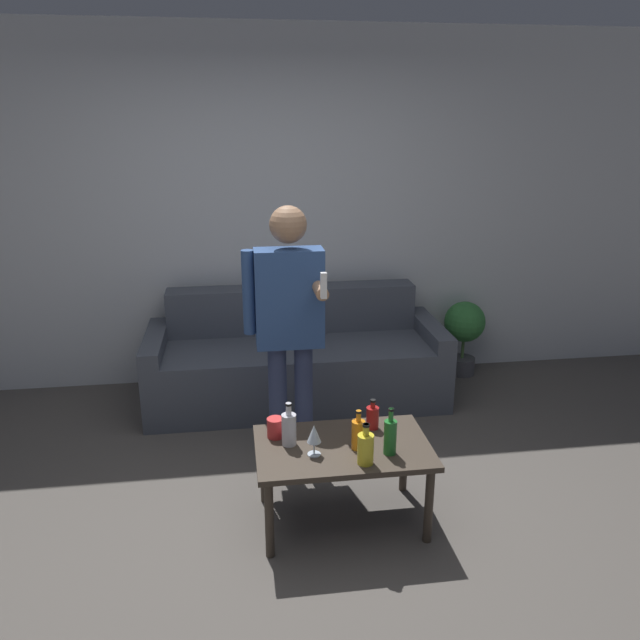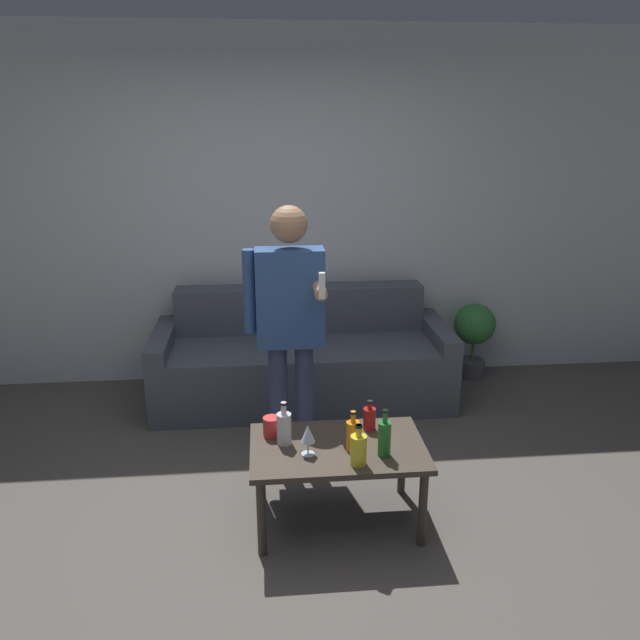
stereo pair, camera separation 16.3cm
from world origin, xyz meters
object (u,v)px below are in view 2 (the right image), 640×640
object	(u,v)px
bottle_orange	(358,449)
person_standing_front	(289,317)
coffee_table	(338,455)
couch	(302,360)

from	to	relation	value
bottle_orange	person_standing_front	world-z (taller)	person_standing_front
coffee_table	bottle_orange	distance (m)	0.25
couch	coffee_table	distance (m)	1.56
bottle_orange	person_standing_front	xyz separation A→B (m)	(-0.29, 0.83, 0.41)
coffee_table	couch	bearing A→B (deg)	92.93
coffee_table	bottle_orange	world-z (taller)	bottle_orange
person_standing_front	bottle_orange	bearing A→B (deg)	-71.02
couch	bottle_orange	bearing A→B (deg)	-84.86
coffee_table	bottle_orange	bearing A→B (deg)	-67.63
bottle_orange	coffee_table	bearing A→B (deg)	112.37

